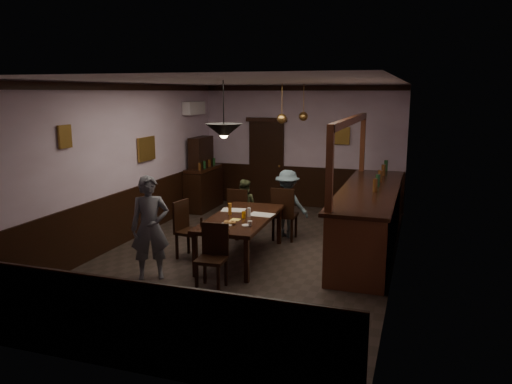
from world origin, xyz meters
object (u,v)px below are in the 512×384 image
at_px(chair_near, 213,253).
at_px(pendant_brass_mid, 282,119).
at_px(sideboard, 203,180).
at_px(pendant_iron, 224,131).
at_px(chair_side, 187,227).
at_px(bar_counter, 369,217).
at_px(person_seated_right, 287,204).
at_px(pendant_brass_far, 303,117).
at_px(dining_table, 241,220).
at_px(person_seated_left, 244,206).
at_px(chair_far_left, 239,210).
at_px(person_standing, 150,228).
at_px(coffee_cup, 250,223).
at_px(soda_can, 244,215).
at_px(chair_far_right, 284,212).

relative_size(chair_near, pendant_brass_mid, 1.17).
distance_m(sideboard, pendant_iron, 4.87).
bearing_deg(chair_side, bar_counter, -55.93).
relative_size(person_seated_right, bar_counter, 0.31).
relative_size(person_seated_right, pendant_brass_far, 1.65).
relative_size(person_seated_right, sideboard, 0.76).
bearing_deg(dining_table, sideboard, 123.92).
distance_m(pendant_iron, pendant_brass_far, 3.93).
xyz_separation_m(dining_table, person_seated_left, (-0.50, 1.53, -0.13)).
bearing_deg(person_seated_left, dining_table, 112.96).
xyz_separation_m(chair_near, pendant_brass_mid, (0.08, 3.38, 1.78)).
xyz_separation_m(person_seated_right, pendant_brass_mid, (-0.27, 0.50, 1.63)).
bearing_deg(pendant_brass_far, chair_far_left, -113.91).
xyz_separation_m(person_seated_left, bar_counter, (2.52, -0.34, 0.05)).
bearing_deg(pendant_iron, person_standing, -154.83).
relative_size(person_standing, bar_counter, 0.38).
xyz_separation_m(chair_near, person_seated_right, (0.35, 2.89, 0.15)).
bearing_deg(bar_counter, pendant_brass_far, 131.44).
bearing_deg(person_seated_right, pendant_iron, 92.66).
bearing_deg(pendant_brass_far, bar_counter, -48.56).
relative_size(coffee_cup, bar_counter, 0.02).
relative_size(dining_table, soda_can, 18.61).
distance_m(chair_far_right, sideboard, 3.26).
xyz_separation_m(chair_near, pendant_iron, (-0.02, 0.52, 1.74)).
xyz_separation_m(pendant_brass_mid, pendant_brass_far, (0.20, 1.05, 0.00)).
bearing_deg(person_seated_right, soda_can, 90.80).
xyz_separation_m(coffee_cup, pendant_brass_mid, (-0.22, 2.60, 1.50)).
distance_m(pendant_iron, pendant_brass_mid, 2.86).
relative_size(chair_far_left, person_standing, 0.61).
xyz_separation_m(sideboard, pendant_brass_mid, (2.31, -1.18, 1.59)).
bearing_deg(pendant_brass_far, pendant_brass_mid, -100.77).
distance_m(person_seated_right, soda_can, 1.70).
relative_size(pendant_brass_mid, pendant_brass_far, 1.00).
height_order(chair_far_right, person_standing, person_standing).
height_order(person_standing, pendant_brass_far, pendant_brass_far).
xyz_separation_m(chair_far_right, person_standing, (-1.41, -2.56, 0.23)).
height_order(chair_far_left, coffee_cup, chair_far_left).
distance_m(dining_table, bar_counter, 2.35).
height_order(chair_far_left, soda_can, chair_far_left).
bearing_deg(coffee_cup, sideboard, 121.76).
relative_size(person_seated_left, pendant_iron, 1.31).
height_order(chair_far_left, sideboard, sideboard).
bearing_deg(coffee_cup, pendant_brass_far, 88.33).
relative_size(dining_table, person_seated_left, 2.01).
relative_size(dining_table, bar_counter, 0.52).
xyz_separation_m(soda_can, pendant_brass_far, (0.25, 3.21, 1.49)).
distance_m(dining_table, soda_can, 0.18).
height_order(chair_near, soda_can, chair_near).
bearing_deg(chair_near, person_seated_left, 97.65).
relative_size(chair_near, pendant_iron, 1.11).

